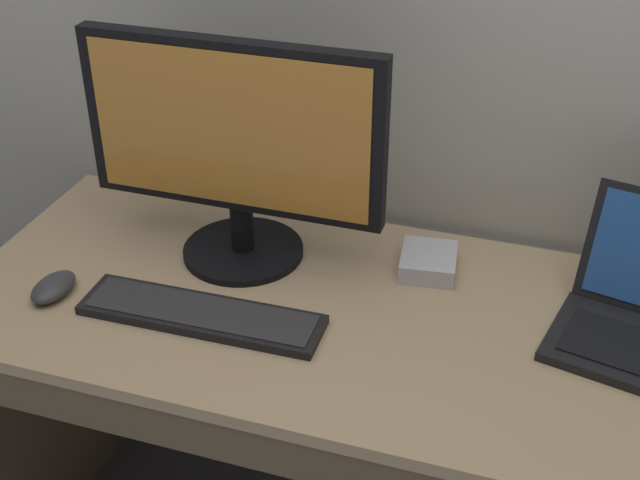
% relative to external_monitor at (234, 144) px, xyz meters
% --- Properties ---
extents(desk, '(1.62, 0.64, 0.78)m').
position_rel_external_monitor_xyz_m(desk, '(0.33, -0.12, -0.45)').
color(desk, tan).
rests_on(desk, ground).
extents(external_monitor, '(0.58, 0.24, 0.45)m').
position_rel_external_monitor_xyz_m(external_monitor, '(0.00, 0.00, 0.00)').
color(external_monitor, black).
rests_on(external_monitor, desk).
extents(wired_keyboard, '(0.45, 0.12, 0.02)m').
position_rel_external_monitor_xyz_m(wired_keyboard, '(0.01, -0.21, -0.24)').
color(wired_keyboard, black).
rests_on(wired_keyboard, desk).
extents(computer_mouse, '(0.07, 0.11, 0.03)m').
position_rel_external_monitor_xyz_m(computer_mouse, '(-0.28, -0.22, -0.23)').
color(computer_mouse, '#38383D').
rests_on(computer_mouse, desk).
extents(external_drive_box, '(0.12, 0.13, 0.04)m').
position_rel_external_monitor_xyz_m(external_drive_box, '(0.37, 0.07, -0.23)').
color(external_drive_box, silver).
rests_on(external_drive_box, desk).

